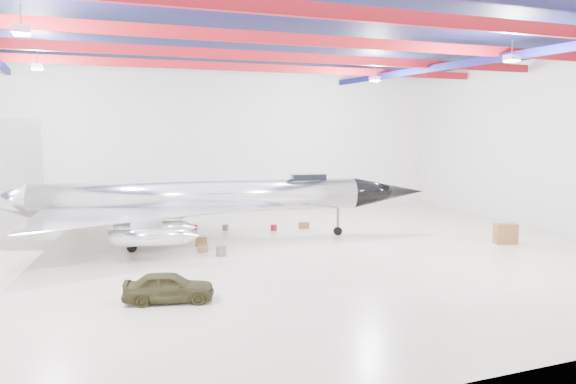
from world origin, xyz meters
name	(u,v)px	position (x,y,z in m)	size (l,w,h in m)	color
floor	(259,259)	(0.00, 0.00, 0.00)	(40.00, 40.00, 0.00)	beige
wall_back	(193,142)	(0.00, 15.00, 5.50)	(40.00, 40.00, 0.00)	silver
wall_right	(563,144)	(20.00, 0.00, 5.50)	(30.00, 30.00, 0.00)	silver
ceiling	(258,35)	(0.00, 0.00, 11.00)	(40.00, 40.00, 0.00)	#0A0F38
ceiling_structure	(258,49)	(0.00, 0.00, 10.32)	(39.50, 29.50, 1.08)	maroon
jet_aircraft	(199,201)	(-1.78, 5.55, 2.32)	(25.78, 17.21, 7.07)	silver
jeep	(169,287)	(-5.44, -5.29, 0.58)	(1.37, 3.41, 1.16)	#323019
desk	(506,234)	(14.18, -1.69, 0.57)	(1.24, 0.62, 1.14)	brown
crate_ply	(203,249)	(-2.25, 2.61, 0.18)	(0.50, 0.40, 0.35)	olive
toolbox_red	(193,227)	(-1.38, 9.12, 0.16)	(0.45, 0.36, 0.32)	maroon
engine_drum	(221,251)	(-1.62, 1.35, 0.24)	(0.54, 0.54, 0.49)	#59595B
parts_bin	(304,225)	(5.45, 6.96, 0.20)	(0.58, 0.47, 0.41)	olive
tool_chest	(274,228)	(3.35, 6.96, 0.19)	(0.42, 0.42, 0.38)	maroon
oil_barrel	(201,242)	(-2.00, 4.17, 0.21)	(0.61, 0.49, 0.43)	olive
spares_box	(226,227)	(0.51, 8.20, 0.18)	(0.41, 0.41, 0.37)	#59595B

